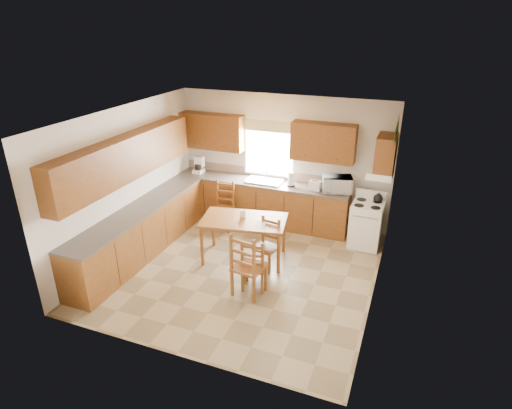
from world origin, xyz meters
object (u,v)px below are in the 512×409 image
(microwave, at_px, (337,184))
(chair_far_right, at_px, (266,244))
(stove, at_px, (366,225))
(chair_far_left, at_px, (223,206))
(chair_near_right, at_px, (249,263))
(chair_near_left, at_px, (255,263))
(dining_table, at_px, (244,239))

(microwave, relative_size, chair_far_right, 0.58)
(stove, bearing_deg, chair_far_left, -171.62)
(microwave, bearing_deg, chair_near_right, -125.72)
(chair_far_left, bearing_deg, chair_near_left, -54.93)
(chair_near_right, relative_size, chair_far_right, 1.21)
(stove, height_order, chair_far_right, chair_far_right)
(chair_far_left, bearing_deg, chair_near_right, -58.02)
(dining_table, height_order, chair_near_left, chair_near_left)
(stove, bearing_deg, chair_near_right, -121.54)
(chair_far_left, bearing_deg, microwave, 12.04)
(dining_table, bearing_deg, microwave, 39.28)
(microwave, height_order, dining_table, microwave)
(microwave, distance_m, chair_far_right, 2.02)
(chair_far_left, bearing_deg, stove, 3.54)
(microwave, xyz_separation_m, chair_near_left, (-0.81, -2.38, -0.62))
(chair_near_left, height_order, chair_far_right, chair_near_left)
(dining_table, distance_m, chair_far_left, 1.33)
(microwave, xyz_separation_m, dining_table, (-1.33, -1.58, -0.68))
(chair_near_left, distance_m, chair_near_right, 0.20)
(dining_table, bearing_deg, chair_near_right, -74.06)
(microwave, bearing_deg, chair_far_right, -133.81)
(microwave, bearing_deg, stove, -39.27)
(chair_near_left, height_order, chair_near_right, chair_near_right)
(chair_near_left, xyz_separation_m, chair_far_left, (-1.40, 1.78, 0.04))
(dining_table, relative_size, chair_near_right, 1.36)
(microwave, xyz_separation_m, chair_far_left, (-2.21, -0.60, -0.58))
(dining_table, distance_m, chair_far_right, 0.50)
(chair_far_left, bearing_deg, chair_far_right, -42.62)
(chair_near_left, xyz_separation_m, chair_far_right, (-0.04, 0.66, -0.00))
(microwave, height_order, chair_far_left, microwave)
(dining_table, bearing_deg, stove, 22.81)
(chair_near_right, xyz_separation_m, chair_far_right, (-0.01, 0.83, -0.09))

